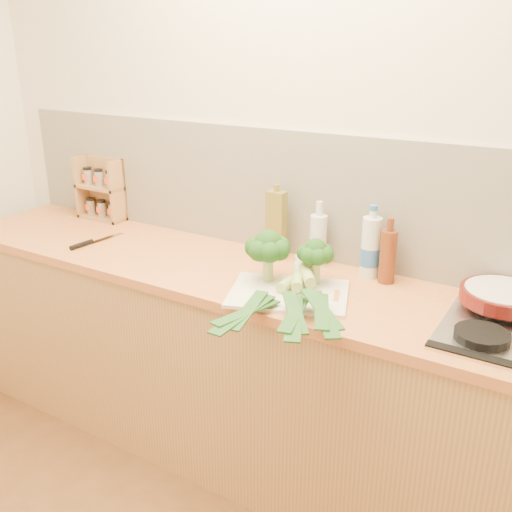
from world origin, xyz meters
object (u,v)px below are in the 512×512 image
at_px(chopping_board, 289,294).
at_px(spice_rack, 102,192).
at_px(skillet, 504,296).
at_px(chefs_knife, 88,243).

height_order(chopping_board, spice_rack, spice_rack).
relative_size(skillet, spice_rack, 1.30).
relative_size(chopping_board, spice_rack, 1.33).
distance_m(chopping_board, chefs_knife, 1.06).
bearing_deg(chefs_knife, chopping_board, 3.52).
relative_size(chefs_knife, spice_rack, 0.94).
bearing_deg(spice_rack, skillet, -3.01).
bearing_deg(chopping_board, skillet, 0.04).
xyz_separation_m(chopping_board, chefs_knife, (-1.06, 0.01, 0.00)).
height_order(chopping_board, chefs_knife, chefs_knife).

